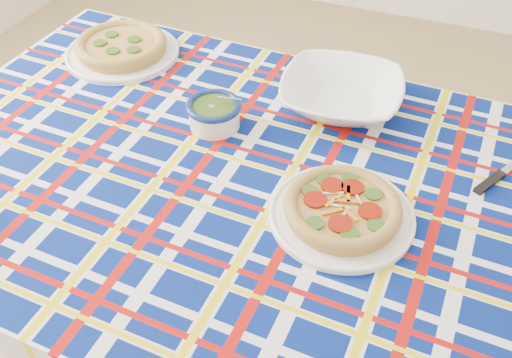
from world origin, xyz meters
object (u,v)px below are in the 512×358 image
at_px(pesto_bowl, 214,112).
at_px(serving_bowl, 341,94).
at_px(dining_table, 255,205).
at_px(main_focaccia_plate, 343,208).

xyz_separation_m(pesto_bowl, serving_bowl, (0.25, 0.19, -0.00)).
xyz_separation_m(dining_table, pesto_bowl, (-0.16, 0.14, 0.12)).
bearing_deg(pesto_bowl, serving_bowl, 36.24).
relative_size(main_focaccia_plate, pesto_bowl, 2.27).
height_order(dining_table, main_focaccia_plate, main_focaccia_plate).
xyz_separation_m(dining_table, serving_bowl, (0.09, 0.33, 0.11)).
xyz_separation_m(main_focaccia_plate, serving_bowl, (-0.11, 0.37, 0.01)).
distance_m(dining_table, pesto_bowl, 0.24).
bearing_deg(pesto_bowl, dining_table, -40.94).
bearing_deg(main_focaccia_plate, dining_table, 168.02).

